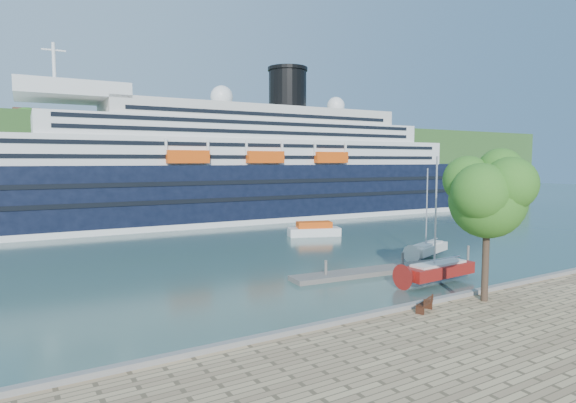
# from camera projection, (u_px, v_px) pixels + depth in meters

# --- Properties ---
(ground) EXTENTS (400.00, 400.00, 0.00)m
(ground) POSITION_uv_depth(u_px,v_px,m) (457.00, 310.00, 34.27)
(ground) COLOR #2B4C46
(ground) RESTS_ON ground
(far_hillside) EXTENTS (400.00, 50.00, 24.00)m
(far_hillside) POSITION_uv_depth(u_px,v_px,m) (96.00, 157.00, 156.96)
(far_hillside) COLOR #2B5120
(far_hillside) RESTS_ON ground
(quay_coping) EXTENTS (220.00, 0.50, 0.30)m
(quay_coping) POSITION_uv_depth(u_px,v_px,m) (460.00, 295.00, 34.00)
(quay_coping) COLOR slate
(quay_coping) RESTS_ON promenade
(cruise_ship) EXTENTS (126.92, 23.38, 28.36)m
(cruise_ship) POSITION_uv_depth(u_px,v_px,m) (222.00, 141.00, 85.55)
(cruise_ship) COLOR black
(cruise_ship) RESTS_ON ground
(park_bench) EXTENTS (1.82, 1.27, 1.08)m
(park_bench) POSITION_uv_depth(u_px,v_px,m) (424.00, 303.00, 30.72)
(park_bench) COLOR #3F2012
(park_bench) RESTS_ON promenade
(promenade_tree) EXTENTS (6.83, 6.83, 11.31)m
(promenade_tree) POSITION_uv_depth(u_px,v_px,m) (487.00, 219.00, 32.69)
(promenade_tree) COLOR #2C6A1C
(promenade_tree) RESTS_ON promenade
(floating_pontoon) EXTENTS (19.61, 4.21, 0.43)m
(floating_pontoon) POSITION_uv_depth(u_px,v_px,m) (385.00, 270.00, 46.02)
(floating_pontoon) COLOR slate
(floating_pontoon) RESTS_ON ground
(sailboat_red) EXTENTS (8.25, 2.67, 10.52)m
(sailboat_red) POSITION_uv_depth(u_px,v_px,m) (440.00, 223.00, 41.74)
(sailboat_red) COLOR maroon
(sailboat_red) RESTS_ON ground
(sailboat_white_far) EXTENTS (7.53, 4.27, 9.39)m
(sailboat_white_far) POSITION_uv_depth(u_px,v_px,m) (429.00, 215.00, 52.82)
(sailboat_white_far) COLOR silver
(sailboat_white_far) RESTS_ON ground
(tender_launch) EXTENTS (7.83, 4.88, 2.05)m
(tender_launch) POSITION_uv_depth(u_px,v_px,m) (314.00, 229.00, 68.33)
(tender_launch) COLOR #E54C0D
(tender_launch) RESTS_ON ground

